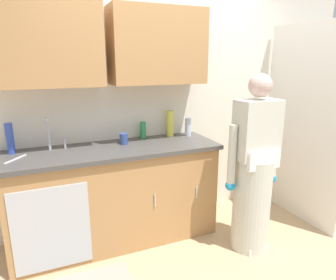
# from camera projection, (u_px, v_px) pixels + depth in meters

# --- Properties ---
(ground_plane) EXTENTS (9.00, 9.00, 0.00)m
(ground_plane) POSITION_uv_depth(u_px,v_px,m) (200.00, 266.00, 2.63)
(ground_plane) COLOR tan
(kitchen_wall_with_uppers) EXTENTS (4.80, 0.44, 2.70)m
(kitchen_wall_with_uppers) POSITION_uv_depth(u_px,v_px,m) (145.00, 85.00, 3.09)
(kitchen_wall_with_uppers) COLOR silver
(kitchen_wall_with_uppers) RESTS_ON ground
(closet_door_panel) EXTENTS (0.04, 1.10, 2.10)m
(closet_door_panel) POSITION_uv_depth(u_px,v_px,m) (303.00, 125.00, 3.26)
(closet_door_panel) COLOR silver
(closet_door_panel) RESTS_ON ground
(counter_cabinet) EXTENTS (1.90, 0.62, 0.90)m
(counter_cabinet) POSITION_uv_depth(u_px,v_px,m) (116.00, 197.00, 2.93)
(counter_cabinet) COLOR #B27F4C
(counter_cabinet) RESTS_ON ground
(countertop) EXTENTS (1.96, 0.66, 0.04)m
(countertop) POSITION_uv_depth(u_px,v_px,m) (114.00, 150.00, 2.81)
(countertop) COLOR #474442
(countertop) RESTS_ON counter_cabinet
(sink) EXTENTS (0.50, 0.36, 0.35)m
(sink) POSITION_uv_depth(u_px,v_px,m) (56.00, 155.00, 2.62)
(sink) COLOR #B7BABF
(sink) RESTS_ON counter_cabinet
(person_at_sink) EXTENTS (0.55, 0.34, 1.62)m
(person_at_sink) POSITION_uv_depth(u_px,v_px,m) (253.00, 178.00, 2.74)
(person_at_sink) COLOR white
(person_at_sink) RESTS_ON ground
(bottle_dish_liquid) EXTENTS (0.06, 0.06, 0.17)m
(bottle_dish_liquid) POSITION_uv_depth(u_px,v_px,m) (143.00, 130.00, 3.12)
(bottle_dish_liquid) COLOR #2D8C4C
(bottle_dish_liquid) RESTS_ON countertop
(bottle_water_tall) EXTENTS (0.06, 0.06, 0.27)m
(bottle_water_tall) POSITION_uv_depth(u_px,v_px,m) (10.00, 138.00, 2.60)
(bottle_water_tall) COLOR #334CB2
(bottle_water_tall) RESTS_ON countertop
(bottle_water_short) EXTENTS (0.08, 0.08, 0.27)m
(bottle_water_short) POSITION_uv_depth(u_px,v_px,m) (170.00, 124.00, 3.20)
(bottle_water_short) COLOR #D8D14C
(bottle_water_short) RESTS_ON countertop
(bottle_cleaner_spray) EXTENTS (0.06, 0.06, 0.19)m
(bottle_cleaner_spray) POSITION_uv_depth(u_px,v_px,m) (188.00, 127.00, 3.22)
(bottle_cleaner_spray) COLOR silver
(bottle_cleaner_spray) RESTS_ON countertop
(cup_by_sink) EXTENTS (0.08, 0.08, 0.11)m
(cup_by_sink) POSITION_uv_depth(u_px,v_px,m) (124.00, 139.00, 2.91)
(cup_by_sink) COLOR #33478C
(cup_by_sink) RESTS_ON countertop
(knife_on_counter) EXTENTS (0.16, 0.21, 0.01)m
(knife_on_counter) POSITION_uv_depth(u_px,v_px,m) (16.00, 159.00, 2.47)
(knife_on_counter) COLOR silver
(knife_on_counter) RESTS_ON countertop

